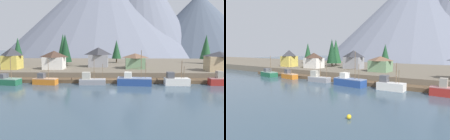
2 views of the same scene
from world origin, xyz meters
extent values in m
cube|color=#384C5B|center=(0.00, 20.00, -0.50)|extent=(400.00, 400.00, 1.00)
cube|color=brown|center=(0.00, 2.00, 0.50)|extent=(80.00, 4.00, 1.00)
cylinder|color=brown|center=(-28.00, 0.20, 0.80)|extent=(0.36, 0.36, 1.60)
cylinder|color=brown|center=(-20.00, 0.20, 0.80)|extent=(0.36, 0.36, 1.60)
cylinder|color=brown|center=(-12.00, 0.20, 0.80)|extent=(0.36, 0.36, 1.60)
cylinder|color=brown|center=(-4.00, 0.20, 0.80)|extent=(0.36, 0.36, 1.60)
cylinder|color=brown|center=(4.00, 0.20, 0.80)|extent=(0.36, 0.36, 1.60)
cylinder|color=brown|center=(12.00, 0.20, 0.80)|extent=(0.36, 0.36, 1.60)
cylinder|color=brown|center=(20.00, 0.20, 0.80)|extent=(0.36, 0.36, 1.60)
cylinder|color=brown|center=(28.00, 0.20, 0.80)|extent=(0.36, 0.36, 1.60)
cube|color=#665B4C|center=(0.00, 32.00, 1.25)|extent=(400.00, 56.00, 2.50)
cone|color=slate|center=(-13.46, 148.00, 40.85)|extent=(173.70, 173.70, 81.69)
cone|color=slate|center=(18.98, 133.77, 40.85)|extent=(98.92, 98.92, 81.70)
cone|color=#475160|center=(68.39, 134.08, 26.09)|extent=(103.09, 103.09, 52.18)
cube|color=#1E5B3D|center=(-29.54, -2.29, 0.77)|extent=(7.73, 4.24, 1.53)
cube|color=gray|center=(-29.54, -2.29, 1.63)|extent=(7.73, 4.24, 0.20)
cube|color=#4C4C51|center=(-30.55, -2.13, 2.35)|extent=(2.14, 2.55, 1.24)
cylinder|color=brown|center=(-28.08, -2.53, 4.69)|extent=(0.15, 0.15, 5.92)
cube|color=#CC6B1E|center=(-18.93, -1.82, 0.76)|extent=(6.85, 3.37, 1.52)
cube|color=tan|center=(-18.93, -1.82, 1.62)|extent=(6.85, 3.37, 0.20)
cube|color=#4C4C51|center=(-20.00, -1.66, 2.44)|extent=(1.99, 1.84, 1.45)
cylinder|color=brown|center=(-17.96, -1.96, 4.43)|extent=(0.14, 0.14, 5.42)
cylinder|color=brown|center=(-18.99, -1.81, 3.73)|extent=(2.61, 0.48, 0.32)
cube|color=gray|center=(-5.92, -1.49, 0.67)|extent=(7.22, 2.73, 1.33)
cube|color=#9F9FA2|center=(-5.92, -1.49, 1.43)|extent=(7.22, 2.73, 0.20)
cube|color=#B2AD9E|center=(-7.59, -1.55, 2.47)|extent=(2.26, 1.97, 1.88)
cylinder|color=brown|center=(-5.46, -1.47, 4.37)|extent=(0.13, 0.13, 5.67)
cylinder|color=brown|center=(-3.10, -1.39, 3.63)|extent=(0.11, 0.11, 4.19)
cylinder|color=brown|center=(-6.21, -1.50, 3.33)|extent=(1.84, 0.16, 0.57)
cube|color=navy|center=(5.53, -2.14, 0.93)|extent=(9.36, 3.95, 1.86)
cube|color=#6C7DA2|center=(5.53, -2.14, 1.96)|extent=(9.36, 3.95, 0.20)
cube|color=silver|center=(3.81, -1.97, 2.81)|extent=(2.15, 2.41, 1.50)
cylinder|color=brown|center=(7.30, -2.31, 5.77)|extent=(0.15, 0.15, 7.42)
cylinder|color=brown|center=(8.50, -2.43, 4.11)|extent=(0.13, 0.13, 4.11)
cylinder|color=brown|center=(5.92, -2.18, 4.62)|extent=(3.42, 0.44, 0.66)
cube|color=silver|center=(17.04, -1.59, 0.85)|extent=(6.62, 2.89, 1.70)
cube|color=silver|center=(17.04, -1.59, 1.80)|extent=(6.62, 2.89, 0.20)
cube|color=#4C4C51|center=(15.26, -1.60, 2.74)|extent=(1.83, 1.95, 1.68)
cylinder|color=brown|center=(18.25, -1.58, 4.32)|extent=(0.18, 0.18, 4.84)
cylinder|color=brown|center=(18.90, -1.58, 3.52)|extent=(0.15, 0.15, 3.24)
cylinder|color=brown|center=(17.29, -1.59, 3.21)|extent=(2.37, 0.14, 0.63)
cube|color=maroon|center=(29.26, -1.31, 0.89)|extent=(6.89, 2.38, 1.78)
cube|color=#AD6C6A|center=(29.26, -1.31, 1.88)|extent=(6.89, 2.38, 0.20)
cube|color=gray|center=(28.43, -1.30, 2.93)|extent=(1.50, 1.82, 1.90)
cube|color=#6B8E66|center=(6.86, 15.29, 4.34)|extent=(6.51, 6.15, 3.69)
pyramid|color=brown|center=(6.86, 15.29, 6.94)|extent=(6.84, 6.46, 1.50)
cube|color=tan|center=(32.86, 9.47, 4.82)|extent=(7.62, 5.66, 4.63)
pyramid|color=#2D2D33|center=(32.86, 9.47, 7.89)|extent=(8.01, 5.95, 1.52)
cube|color=silver|center=(-20.59, 12.58, 4.51)|extent=(6.84, 5.16, 4.02)
pyramid|color=#422D23|center=(-20.59, 12.58, 7.58)|extent=(7.18, 5.41, 2.12)
cube|color=gold|center=(-34.87, 12.32, 4.77)|extent=(5.46, 5.40, 4.54)
pyramid|color=#2D2D33|center=(-34.87, 12.32, 8.38)|extent=(5.73, 5.67, 2.68)
cube|color=gray|center=(-6.28, 19.65, 4.72)|extent=(6.97, 4.81, 4.45)
pyramid|color=#2D2D33|center=(-6.28, 19.65, 8.27)|extent=(7.32, 5.05, 2.65)
cylinder|color=#4C3823|center=(0.14, 35.77, 3.42)|extent=(0.50, 0.50, 1.84)
cone|color=#194223|center=(0.14, 35.77, 8.33)|extent=(4.07, 4.07, 8.00)
cylinder|color=#4C3823|center=(-21.66, 29.33, 3.02)|extent=(0.50, 0.50, 1.05)
cone|color=#1E4C28|center=(-21.66, 29.33, 9.14)|extent=(5.15, 5.15, 11.17)
cylinder|color=#4C3823|center=(-19.19, 22.88, 3.24)|extent=(0.50, 0.50, 1.48)
cone|color=#14381E|center=(-19.19, 22.88, 9.24)|extent=(4.75, 4.75, 10.53)
cylinder|color=#4C3823|center=(37.60, 33.12, 3.45)|extent=(0.50, 0.50, 1.90)
cone|color=#1E4C28|center=(37.60, 33.12, 9.49)|extent=(4.63, 4.63, 10.18)
cylinder|color=#4C3823|center=(-41.29, 31.08, 3.44)|extent=(0.50, 0.50, 1.88)
cone|color=#194223|center=(-41.29, 31.08, 8.88)|extent=(4.14, 4.14, 9.00)
camera|label=1|loc=(1.49, -61.69, 11.84)|focal=35.77mm
camera|label=2|loc=(34.75, -49.32, 9.85)|focal=32.89mm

